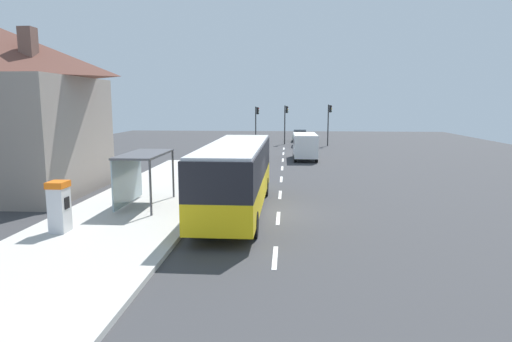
{
  "coord_description": "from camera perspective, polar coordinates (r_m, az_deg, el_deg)",
  "views": [
    {
      "loc": [
        0.6,
        -19.84,
        5.01
      ],
      "look_at": [
        -1.0,
        2.83,
        1.5
      ],
      "focal_mm": 30.91,
      "sensor_mm": 36.0,
      "label": 1
    }
  ],
  "objects": [
    {
      "name": "traffic_light_far_side",
      "position": [
        53.45,
        0.08,
        6.71
      ],
      "size": [
        0.49,
        0.28,
        4.6
      ],
      "color": "#2D2D2D",
      "rests_on": "ground"
    },
    {
      "name": "traffic_light_near_side",
      "position": [
        52.75,
        9.44,
        6.73
      ],
      "size": [
        0.49,
        0.28,
        4.84
      ],
      "color": "#2D2D2D",
      "rests_on": "ground"
    },
    {
      "name": "lane_stripe_seg_7",
      "position": [
        49.1,
        3.62,
        2.91
      ],
      "size": [
        0.16,
        2.2,
        0.01
      ],
      "primitive_type": "cube",
      "color": "silver",
      "rests_on": "ground"
    },
    {
      "name": "bus_shelter",
      "position": [
        21.55,
        -15.0,
        0.71
      ],
      "size": [
        1.8,
        4.0,
        2.5
      ],
      "color": "#4C4C51",
      "rests_on": "sidewalk_platform"
    },
    {
      "name": "lane_stripe_seg_3",
      "position": [
        29.27,
        3.29,
        -1.08
      ],
      "size": [
        0.16,
        2.2,
        0.01
      ],
      "primitive_type": "cube",
      "color": "silver",
      "rests_on": "ground"
    },
    {
      "name": "bus",
      "position": [
        20.08,
        -2.63,
        -0.31
      ],
      "size": [
        2.6,
        11.03,
        3.21
      ],
      "color": "yellow",
      "rests_on": "ground"
    },
    {
      "name": "ground_plane",
      "position": [
        34.22,
        2.99,
        0.31
      ],
      "size": [
        56.0,
        92.0,
        0.04
      ],
      "primitive_type": "cube",
      "color": "#38383A"
    },
    {
      "name": "lane_stripe_seg_1",
      "position": [
        19.49,
        2.89,
        -6.11
      ],
      "size": [
        0.16,
        2.2,
        0.01
      ],
      "primitive_type": "cube",
      "color": "silver",
      "rests_on": "ground"
    },
    {
      "name": "lane_stripe_seg_4",
      "position": [
        34.21,
        3.41,
        0.35
      ],
      "size": [
        0.16,
        2.2,
        0.01
      ],
      "primitive_type": "cube",
      "color": "silver",
      "rests_on": "ground"
    },
    {
      "name": "lane_stripe_seg_2",
      "position": [
        24.36,
        3.13,
        -3.09
      ],
      "size": [
        0.16,
        2.2,
        0.01
      ],
      "primitive_type": "cube",
      "color": "silver",
      "rests_on": "ground"
    },
    {
      "name": "white_van",
      "position": [
        39.65,
        6.35,
        3.42
      ],
      "size": [
        2.08,
        5.22,
        2.3
      ],
      "color": "white",
      "rests_on": "ground"
    },
    {
      "name": "lane_stripe_seg_5",
      "position": [
        39.16,
        3.5,
        1.42
      ],
      "size": [
        0.16,
        2.2,
        0.01
      ],
      "primitive_type": "cube",
      "color": "silver",
      "rests_on": "ground"
    },
    {
      "name": "lane_stripe_seg_0",
      "position": [
        14.72,
        2.47,
        -11.11
      ],
      "size": [
        0.16,
        2.2,
        0.01
      ],
      "primitive_type": "cube",
      "color": "silver",
      "rests_on": "ground"
    },
    {
      "name": "sedan_near",
      "position": [
        58.62,
        5.71,
        4.61
      ],
      "size": [
        1.98,
        4.47,
        1.52
      ],
      "color": "#195933",
      "rests_on": "ground"
    },
    {
      "name": "sidewalk_platform",
      "position": [
        23.46,
        -13.45,
        -3.57
      ],
      "size": [
        6.2,
        30.0,
        0.18
      ],
      "primitive_type": "cube",
      "color": "beige",
      "rests_on": "ground"
    },
    {
      "name": "recycling_bin_green",
      "position": [
        23.39,
        -7.89,
        -2.04
      ],
      "size": [
        0.52,
        0.52,
        0.95
      ],
      "primitive_type": "cylinder",
      "color": "green",
      "rests_on": "sidewalk_platform"
    },
    {
      "name": "recycling_bin_orange",
      "position": [
        22.71,
        -8.25,
        -2.37
      ],
      "size": [
        0.52,
        0.52,
        0.95
      ],
      "primitive_type": "cylinder",
      "color": "orange",
      "rests_on": "sidewalk_platform"
    },
    {
      "name": "ticket_machine",
      "position": [
        18.21,
        -24.11,
        -4.17
      ],
      "size": [
        0.66,
        0.76,
        1.94
      ],
      "color": "silver",
      "rests_on": "sidewalk_platform"
    },
    {
      "name": "sedan_far",
      "position": [
        51.9,
        5.92,
        4.07
      ],
      "size": [
        1.9,
        4.43,
        1.52
      ],
      "color": "navy",
      "rests_on": "ground"
    },
    {
      "name": "traffic_light_median",
      "position": [
        54.12,
        3.86,
        6.8
      ],
      "size": [
        0.49,
        0.28,
        4.73
      ],
      "color": "#2D2D2D",
      "rests_on": "ground"
    },
    {
      "name": "lane_stripe_seg_6",
      "position": [
        44.12,
        3.56,
        2.25
      ],
      "size": [
        0.16,
        2.2,
        0.01
      ],
      "primitive_type": "cube",
      "color": "silver",
      "rests_on": "ground"
    },
    {
      "name": "recycling_bin_blue",
      "position": [
        24.06,
        -7.54,
        -1.73
      ],
      "size": [
        0.52,
        0.52,
        0.95
      ],
      "primitive_type": "cylinder",
      "color": "blue",
      "rests_on": "sidewalk_platform"
    },
    {
      "name": "house_behind_platform",
      "position": [
        27.97,
        -30.19,
        6.87
      ],
      "size": [
        9.73,
        8.45,
        9.11
      ],
      "color": "gray",
      "rests_on": "ground"
    }
  ]
}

